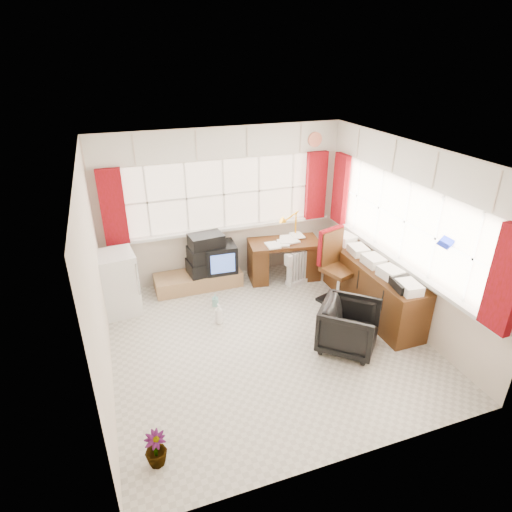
{
  "coord_description": "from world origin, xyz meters",
  "views": [
    {
      "loc": [
        -1.71,
        -4.38,
        3.54
      ],
      "look_at": [
        0.04,
        0.55,
        1.0
      ],
      "focal_mm": 30.0,
      "sensor_mm": 36.0,
      "label": 1
    }
  ],
  "objects": [
    {
      "name": "window_back",
      "position": [
        0.0,
        1.94,
        0.95
      ],
      "size": [
        3.7,
        0.12,
        3.6
      ],
      "color": "beige",
      "rests_on": "room_walls"
    },
    {
      "name": "radiator",
      "position": [
        1.03,
        1.28,
        0.24
      ],
      "size": [
        0.41,
        0.25,
        0.58
      ],
      "color": "white",
      "rests_on": "ground"
    },
    {
      "name": "spray_bottle_a",
      "position": [
        -0.5,
        0.61,
        0.15
      ],
      "size": [
        0.14,
        0.14,
        0.31
      ],
      "primitive_type": "imported",
      "rotation": [
        0.0,
        0.0,
        0.18
      ],
      "color": "white",
      "rests_on": "ground"
    },
    {
      "name": "file_tray",
      "position": [
        1.7,
        -0.51,
        0.81
      ],
      "size": [
        0.32,
        0.39,
        0.12
      ],
      "primitive_type": "cube",
      "rotation": [
        0.0,
        0.0,
        -0.16
      ],
      "color": "black",
      "rests_on": "credenza"
    },
    {
      "name": "credenza",
      "position": [
        1.73,
        0.2,
        0.4
      ],
      "size": [
        0.5,
        2.0,
        0.85
      ],
      "color": "#4B2B11",
      "rests_on": "ground"
    },
    {
      "name": "spray_bottle_b",
      "position": [
        -0.44,
        1.06,
        0.1
      ],
      "size": [
        0.11,
        0.12,
        0.2
      ],
      "primitive_type": "imported",
      "rotation": [
        0.0,
        0.0,
        -0.3
      ],
      "color": "#86C8BD",
      "rests_on": "ground"
    },
    {
      "name": "desk_lamp",
      "position": [
        1.18,
        1.73,
        0.98
      ],
      "size": [
        0.17,
        0.15,
        0.45
      ],
      "color": "#FFB00A",
      "rests_on": "desk"
    },
    {
      "name": "tv_bench",
      "position": [
        -0.55,
        1.72,
        0.12
      ],
      "size": [
        1.4,
        0.5,
        0.25
      ],
      "primitive_type": "cube",
      "color": "#A87B54",
      "rests_on": "ground"
    },
    {
      "name": "flower_vase",
      "position": [
        -1.66,
        -1.44,
        0.19
      ],
      "size": [
        0.23,
        0.23,
        0.37
      ],
      "primitive_type": "imported",
      "rotation": [
        0.0,
        0.0,
        0.1
      ],
      "color": "black",
      "rests_on": "ground"
    },
    {
      "name": "hifi_stack",
      "position": [
        -0.38,
        1.71,
        0.56
      ],
      "size": [
        0.67,
        0.46,
        0.66
      ],
      "color": "black",
      "rests_on": "tv_bench"
    },
    {
      "name": "ground",
      "position": [
        0.0,
        0.0,
        0.0
      ],
      "size": [
        4.0,
        4.0,
        0.0
      ],
      "primitive_type": "plane",
      "color": "beige",
      "rests_on": "ground"
    },
    {
      "name": "desk",
      "position": [
        0.9,
        1.55,
        0.38
      ],
      "size": [
        1.24,
        0.73,
        0.71
      ],
      "color": "#4B2B11",
      "rests_on": "ground"
    },
    {
      "name": "room_walls",
      "position": [
        0.0,
        0.0,
        1.5
      ],
      "size": [
        4.0,
        4.0,
        4.0
      ],
      "color": "beige",
      "rests_on": "ground"
    },
    {
      "name": "overhead_cabinets",
      "position": [
        0.98,
        0.98,
        2.25
      ],
      "size": [
        3.98,
        3.98,
        0.48
      ],
      "color": "silver",
      "rests_on": "room_walls"
    },
    {
      "name": "window_right",
      "position": [
        1.94,
        0.0,
        0.95
      ],
      "size": [
        0.12,
        3.7,
        3.6
      ],
      "color": "beige",
      "rests_on": "room_walls"
    },
    {
      "name": "office_chair",
      "position": [
        0.94,
        -0.5,
        0.33
      ],
      "size": [
        1.0,
        1.0,
        0.65
      ],
      "primitive_type": "imported",
      "rotation": [
        0.0,
        0.0,
        0.84
      ],
      "color": "black",
      "rests_on": "ground"
    },
    {
      "name": "curtains",
      "position": [
        0.92,
        0.93,
        1.46
      ],
      "size": [
        3.83,
        3.83,
        1.15
      ],
      "color": "maroon",
      "rests_on": "room_walls"
    },
    {
      "name": "task_chair",
      "position": [
        1.34,
        0.65,
        0.62
      ],
      "size": [
        0.62,
        0.64,
        1.16
      ],
      "color": "black",
      "rests_on": "ground"
    },
    {
      "name": "mini_fridge",
      "position": [
        -1.8,
        1.41,
        0.47
      ],
      "size": [
        0.61,
        0.61,
        0.94
      ],
      "color": "white",
      "rests_on": "ground"
    },
    {
      "name": "crt_tv",
      "position": [
        -0.18,
        1.71,
        0.48
      ],
      "size": [
        0.53,
        0.5,
        0.46
      ],
      "color": "black",
      "rests_on": "tv_bench"
    }
  ]
}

